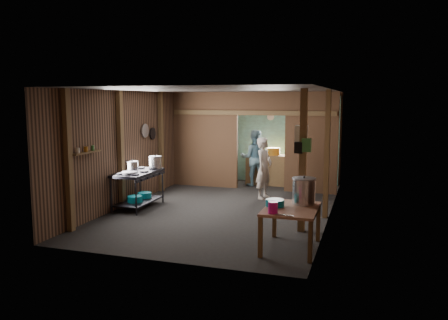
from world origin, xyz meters
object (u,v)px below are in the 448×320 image
(gas_range, at_px, (138,190))
(yellow_tub, at_px, (273,151))
(prep_table, at_px, (291,228))
(pink_bucket, at_px, (273,208))
(stove_pot_large, at_px, (155,163))
(stock_pot, at_px, (304,192))
(cook, at_px, (264,168))

(gas_range, relative_size, yellow_tub, 3.73)
(prep_table, bearing_deg, pink_bucket, -115.59)
(stove_pot_large, height_order, stock_pot, stock_pot)
(gas_range, relative_size, stock_pot, 2.98)
(stock_pot, distance_m, cook, 3.50)
(prep_table, xyz_separation_m, pink_bucket, (-0.21, -0.44, 0.43))
(prep_table, relative_size, stove_pot_large, 3.75)
(stove_pot_large, xyz_separation_m, pink_bucket, (3.33, -2.70, -0.18))
(stove_pot_large, bearing_deg, pink_bucket, -39.07)
(yellow_tub, bearing_deg, stock_pot, -72.81)
(prep_table, distance_m, stove_pot_large, 4.25)
(yellow_tub, height_order, cook, cook)
(pink_bucket, xyz_separation_m, yellow_tub, (-1.18, 5.73, 0.18))
(stock_pot, relative_size, pink_bucket, 2.60)
(yellow_tub, bearing_deg, stove_pot_large, -125.34)
(stove_pot_large, relative_size, yellow_tub, 0.83)
(gas_range, bearing_deg, prep_table, -24.96)
(yellow_tub, bearing_deg, cook, -85.46)
(yellow_tub, bearing_deg, pink_bucket, -78.35)
(prep_table, height_order, stock_pot, stock_pot)
(stove_pot_large, bearing_deg, gas_range, -107.56)
(prep_table, height_order, yellow_tub, yellow_tub)
(gas_range, distance_m, cook, 3.06)
(pink_bucket, bearing_deg, prep_table, 64.41)
(stove_pot_large, distance_m, stock_pot, 4.18)
(stove_pot_large, xyz_separation_m, cook, (2.29, 1.25, -0.20))
(pink_bucket, height_order, yellow_tub, yellow_tub)
(prep_table, distance_m, stock_pot, 0.65)
(gas_range, bearing_deg, stove_pot_large, 72.44)
(prep_table, relative_size, stock_pot, 2.49)
(gas_range, bearing_deg, yellow_tub, 56.98)
(prep_table, xyz_separation_m, yellow_tub, (-1.39, 5.29, 0.61))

